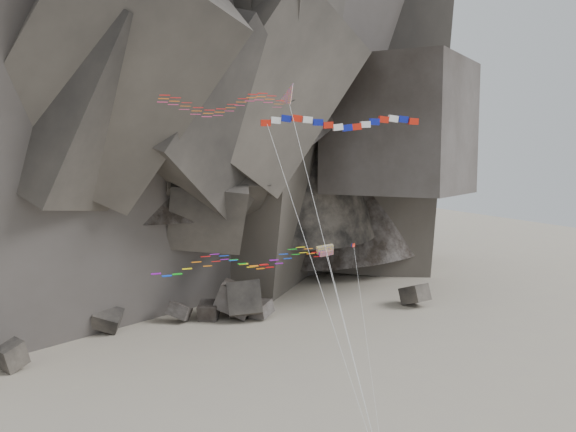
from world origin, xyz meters
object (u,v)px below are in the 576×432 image
pennant_kite (361,298)px  delta_kite (220,102)px  banner_kite (341,123)px  parafoil_kite (238,260)px

pennant_kite → delta_kite: bearing=152.6°
banner_kite → parafoil_kite: bearing=-148.7°
parafoil_kite → pennant_kite: size_ratio=0.99×
delta_kite → banner_kite: delta_kite is taller
banner_kite → parafoil_kite: size_ratio=1.66×
banner_kite → delta_kite: bearing=-151.7°
pennant_kite → parafoil_kite: bearing=154.9°
banner_kite → pennant_kite: 15.03m
parafoil_kite → pennant_kite: 12.74m
delta_kite → parafoil_kite: (1.05, -0.46, -11.79)m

